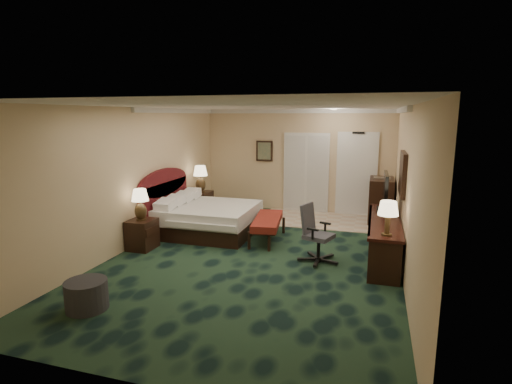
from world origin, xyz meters
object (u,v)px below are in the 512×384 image
(nightstand_far, at_px, (200,204))
(desk_chair, at_px, (319,234))
(lamp_far, at_px, (201,179))
(bed_bench, at_px, (267,229))
(ottoman, at_px, (87,295))
(tv, at_px, (385,192))
(bed, at_px, (210,219))
(minibar, at_px, (381,200))
(desk, at_px, (383,239))
(nightstand_near, at_px, (142,234))
(lamp_near, at_px, (140,205))

(nightstand_far, xyz_separation_m, desk_chair, (3.34, -2.34, 0.19))
(lamp_far, bearing_deg, bed_bench, -33.74)
(ottoman, bearing_deg, lamp_far, 96.81)
(nightstand_far, bearing_deg, tv, -14.47)
(bed, distance_m, lamp_far, 1.60)
(tv, height_order, desk_chair, tv)
(lamp_far, bearing_deg, desk_chair, -35.20)
(bed, relative_size, ottoman, 3.52)
(tv, xyz_separation_m, minibar, (-0.04, 1.97, -0.56))
(tv, bearing_deg, lamp_far, 164.82)
(bed, relative_size, desk, 0.77)
(nightstand_near, relative_size, lamp_far, 0.86)
(bed, xyz_separation_m, desk, (3.64, -0.58, 0.06))
(lamp_near, distance_m, tv, 4.70)
(nightstand_far, bearing_deg, lamp_far, -12.55)
(nightstand_near, height_order, desk_chair, desk_chair)
(minibar, bearing_deg, nightstand_far, -169.38)
(desk, bearing_deg, minibar, 90.80)
(ottoman, xyz_separation_m, tv, (3.81, 3.85, 0.90))
(lamp_far, xyz_separation_m, desk, (4.40, -1.82, -0.61))
(nightstand_far, distance_m, desk, 4.79)
(lamp_far, relative_size, ottoman, 1.21)
(nightstand_far, height_order, desk_chair, desk_chair)
(minibar, bearing_deg, desk_chair, -108.45)
(ottoman, distance_m, minibar, 6.93)
(tv, relative_size, desk_chair, 0.92)
(nightstand_far, relative_size, ottoman, 1.16)
(desk, distance_m, minibar, 2.66)
(desk_chair, xyz_separation_m, minibar, (1.06, 3.16, 0.02))
(bed_bench, bearing_deg, nightstand_near, -159.56)
(bed_bench, relative_size, ottoman, 2.61)
(nightstand_far, distance_m, lamp_far, 0.66)
(lamp_near, distance_m, desk_chair, 3.39)
(lamp_far, distance_m, bed_bench, 2.66)
(nightstand_near, relative_size, ottoman, 1.04)
(nightstand_near, distance_m, nightstand_far, 2.62)
(bed, xyz_separation_m, tv, (3.64, 0.11, 0.79))
(nightstand_far, relative_size, desk_chair, 0.63)
(bed_bench, bearing_deg, minibar, 37.23)
(bed, bearing_deg, nightstand_far, 122.51)
(lamp_far, bearing_deg, nightstand_far, 167.45)
(minibar, bearing_deg, desk, -89.20)
(lamp_near, bearing_deg, bed, 59.82)
(lamp_near, bearing_deg, desk_chair, 5.12)
(bed_bench, bearing_deg, bed, 164.40)
(bed_bench, relative_size, desk, 0.57)
(bed, bearing_deg, ottoman, -92.59)
(ottoman, height_order, desk, desk)
(nightstand_near, relative_size, minibar, 0.54)
(tv, bearing_deg, desk_chair, -133.15)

